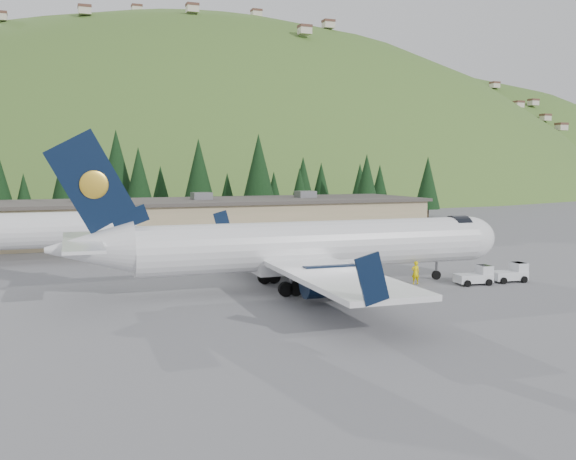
# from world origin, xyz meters

# --- Properties ---
(ground) EXTENTS (600.00, 600.00, 0.00)m
(ground) POSITION_xyz_m (0.00, 0.00, 0.00)
(ground) COLOR slate
(airliner) EXTENTS (36.41, 34.11, 12.10)m
(airliner) POSITION_xyz_m (-1.07, 0.04, 3.22)
(airliner) COLOR white
(airliner) RESTS_ON ground
(baggage_tug_a) EXTENTS (3.02, 2.01, 1.54)m
(baggage_tug_a) POSITION_xyz_m (12.66, -3.53, 0.69)
(baggage_tug_a) COLOR silver
(baggage_tug_a) RESTS_ON ground
(baggage_tug_b) EXTENTS (3.05, 1.98, 1.57)m
(baggage_tug_b) POSITION_xyz_m (16.15, -3.52, 0.70)
(baggage_tug_b) COLOR silver
(baggage_tug_b) RESTS_ON ground
(terminal_building) EXTENTS (71.00, 17.00, 6.10)m
(terminal_building) POSITION_xyz_m (-5.01, 38.00, 2.62)
(terminal_building) COLOR tan
(terminal_building) RESTS_ON ground
(ramp_worker) EXTENTS (0.72, 0.50, 1.89)m
(ramp_worker) POSITION_xyz_m (8.10, -1.68, 0.95)
(ramp_worker) COLOR yellow
(ramp_worker) RESTS_ON ground
(tree_line) EXTENTS (111.72, 19.27, 14.44)m
(tree_line) POSITION_xyz_m (-11.71, 61.02, 7.35)
(tree_line) COLOR black
(tree_line) RESTS_ON ground
(hills) EXTENTS (614.00, 330.00, 300.00)m
(hills) POSITION_xyz_m (53.34, 207.38, -82.80)
(hills) COLOR #3A5D21
(hills) RESTS_ON ground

